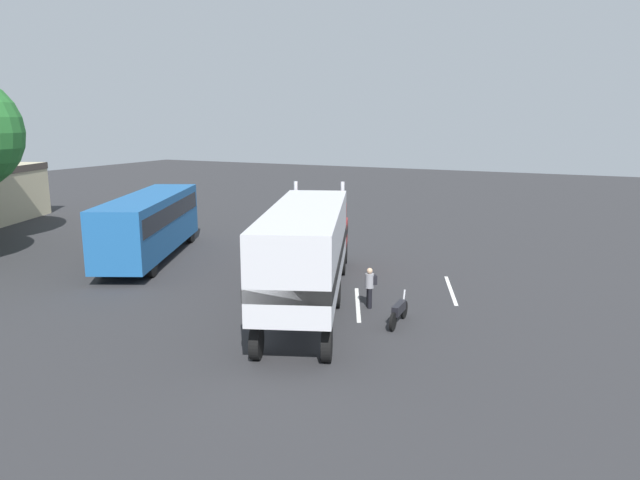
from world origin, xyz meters
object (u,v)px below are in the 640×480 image
object	(u,v)px
person_bystander	(370,286)
parked_bus	(150,221)
semi_truck	(309,244)
motorcycle	(399,311)

from	to	relation	value
person_bystander	parked_bus	bearing A→B (deg)	78.52
parked_bus	semi_truck	bearing A→B (deg)	-107.48
person_bystander	motorcycle	world-z (taller)	person_bystander
semi_truck	motorcycle	distance (m)	4.45
semi_truck	parked_bus	size ratio (longest dim) A/B	1.28
semi_truck	parked_bus	world-z (taller)	semi_truck
person_bystander	motorcycle	size ratio (longest dim) A/B	0.77
person_bystander	motorcycle	distance (m)	2.12
person_bystander	parked_bus	xyz separation A→B (m)	(2.74, 13.49, 1.17)
parked_bus	motorcycle	world-z (taller)	parked_bus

